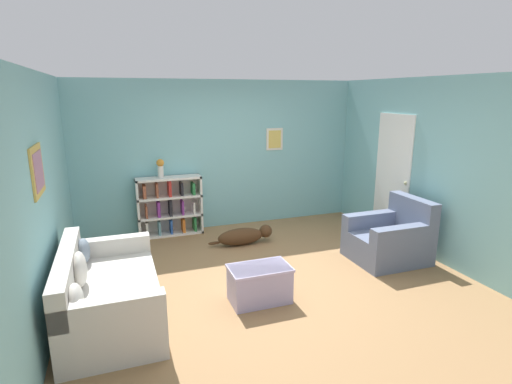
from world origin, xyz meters
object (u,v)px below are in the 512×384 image
Objects in this scene: couch at (106,295)px; vase at (160,167)px; bookshelf at (170,206)px; coffee_table at (260,283)px; recliner_chair at (391,238)px; dog at (244,236)px.

vase is at bearing 70.24° from couch.
bookshelf reaches higher than coffee_table.
bookshelf is at bearing 142.80° from recliner_chair.
bookshelf is 1.42m from dog.
coffee_table is (0.65, -2.67, -0.27)m from bookshelf.
bookshelf is at bearing 68.01° from couch.
coffee_table is at bearing -102.45° from dog.
bookshelf reaches higher than recliner_chair.
couch is at bearing -109.76° from vase.
bookshelf is 1.02× the size of dog.
couch is 1.61× the size of bookshelf.
dog is (2.06, 1.63, -0.16)m from couch.
vase is at bearing 144.18° from recliner_chair.
coffee_table is at bearing -73.84° from vase.
dog is (0.39, 1.78, -0.08)m from coffee_table.
couch is at bearing -174.78° from recliner_chair.
couch reaches higher than coffee_table.
dog is (1.04, -0.90, -0.35)m from bookshelf.
recliner_chair is at bearing 5.22° from couch.
dog is at bearing 38.34° from couch.
vase is at bearing -170.35° from bookshelf.
coffee_table is 1.82m from dog.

